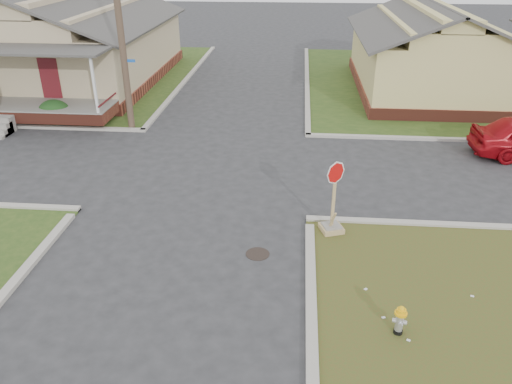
{
  "coord_description": "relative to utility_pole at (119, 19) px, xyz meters",
  "views": [
    {
      "loc": [
        3.12,
        -11.61,
        7.51
      ],
      "look_at": [
        2.03,
        1.0,
        1.1
      ],
      "focal_mm": 35.0,
      "sensor_mm": 36.0,
      "label": 1
    }
  ],
  "objects": [
    {
      "name": "ground",
      "position": [
        4.2,
        -8.9,
        -4.66
      ],
      "size": [
        120.0,
        120.0,
        0.0
      ],
      "primitive_type": "plane",
      "color": "#2A2A2D",
      "rests_on": "ground"
    },
    {
      "name": "stop_sign",
      "position": [
        8.41,
        -8.09,
        -4.14
      ],
      "size": [
        0.61,
        0.6,
        2.17
      ],
      "rotation": [
        0.0,
        0.0,
        0.34
      ],
      "color": "tan",
      "rests_on": "ground"
    },
    {
      "name": "verge_far_left",
      "position": [
        -8.8,
        9.1,
        -4.64
      ],
      "size": [
        19.0,
        19.0,
        0.05
      ],
      "primitive_type": "cube",
      "color": "#2B4619",
      "rests_on": "ground"
    },
    {
      "name": "fire_hydrant",
      "position": [
        9.62,
        -12.18,
        -4.22
      ],
      "size": [
        0.26,
        0.26,
        0.71
      ],
      "rotation": [
        0.0,
        0.0,
        -0.24
      ],
      "color": "black",
      "rests_on": "ground"
    },
    {
      "name": "hedge_right",
      "position": [
        -3.58,
        0.24,
        -4.06
      ],
      "size": [
        1.45,
        1.18,
        1.1
      ],
      "primitive_type": "ellipsoid",
      "color": "#193C16",
      "rests_on": "verge_far_left"
    },
    {
      "name": "side_house_yellow",
      "position": [
        14.2,
        7.6,
        -2.47
      ],
      "size": [
        7.6,
        11.6,
        4.7
      ],
      "color": "brown",
      "rests_on": "ground"
    },
    {
      "name": "corner_house",
      "position": [
        -5.8,
        7.78,
        -2.38
      ],
      "size": [
        10.1,
        15.5,
        5.3
      ],
      "color": "brown",
      "rests_on": "ground"
    },
    {
      "name": "manhole",
      "position": [
        6.4,
        -9.4,
        -4.66
      ],
      "size": [
        0.64,
        0.64,
        0.01
      ],
      "primitive_type": "cylinder",
      "color": "black",
      "rests_on": "ground"
    },
    {
      "name": "utility_pole",
      "position": [
        0.0,
        0.0,
        0.0
      ],
      "size": [
        1.8,
        0.28,
        9.0
      ],
      "color": "#473629",
      "rests_on": "ground"
    },
    {
      "name": "curbs",
      "position": [
        4.2,
        -3.9,
        -4.66
      ],
      "size": [
        80.0,
        40.0,
        0.12
      ],
      "primitive_type": null,
      "color": "#ABA59A",
      "rests_on": "ground"
    }
  ]
}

